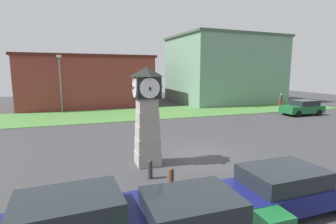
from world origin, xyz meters
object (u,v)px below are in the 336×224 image
(bollard_mid_row, at_px, (171,180))
(pedestrian_by_cars, at_px, (281,99))
(bollard_near_tower, at_px, (150,169))
(car_near_tower, at_px, (199,219))
(clock_tower, at_px, (147,115))
(street_lamp_near_road, at_px, (60,80))
(car_by_building, at_px, (287,188))
(car_end_of_row, at_px, (303,107))

(bollard_mid_row, xyz_separation_m, pedestrian_by_cars, (21.02, 17.92, 0.46))
(bollard_near_tower, distance_m, bollard_mid_row, 1.51)
(car_near_tower, bearing_deg, clock_tower, 87.99)
(pedestrian_by_cars, xyz_separation_m, street_lamp_near_road, (-25.93, 3.58, 2.60))
(car_by_building, bearing_deg, pedestrian_by_cars, 48.59)
(car_by_building, bearing_deg, street_lamp_near_road, 108.69)
(bollard_near_tower, distance_m, pedestrian_by_cars, 27.05)
(car_end_of_row, distance_m, street_lamp_near_road, 25.32)
(clock_tower, xyz_separation_m, bollard_near_tower, (-0.33, -1.70, -1.98))
(bollard_near_tower, bearing_deg, clock_tower, 79.12)
(clock_tower, relative_size, pedestrian_by_cars, 2.82)
(pedestrian_by_cars, distance_m, street_lamp_near_road, 26.30)
(clock_tower, distance_m, car_by_building, 6.58)
(bollard_near_tower, bearing_deg, car_end_of_row, 29.14)
(car_near_tower, xyz_separation_m, car_end_of_row, (18.67, 14.95, 0.05))
(pedestrian_by_cars, bearing_deg, bollard_mid_row, -139.55)
(clock_tower, height_order, street_lamp_near_road, street_lamp_near_road)
(car_by_building, xyz_separation_m, street_lamp_near_road, (-8.06, 23.84, 2.80))
(car_near_tower, bearing_deg, car_end_of_row, 38.68)
(car_end_of_row, xyz_separation_m, street_lamp_near_road, (-23.27, 9.59, 2.76))
(bollard_mid_row, height_order, pedestrian_by_cars, pedestrian_by_cars)
(bollard_near_tower, relative_size, car_end_of_row, 0.20)
(bollard_near_tower, height_order, car_near_tower, car_near_tower)
(bollard_mid_row, bearing_deg, street_lamp_near_road, 102.85)
(car_end_of_row, distance_m, pedestrian_by_cars, 6.57)
(street_lamp_near_road, bearing_deg, bollard_near_tower, -77.40)
(bollard_near_tower, height_order, car_by_building, car_by_building)
(pedestrian_by_cars, height_order, street_lamp_near_road, street_lamp_near_road)
(clock_tower, distance_m, car_end_of_row, 20.50)
(clock_tower, bearing_deg, car_by_building, -59.32)
(car_by_building, distance_m, car_end_of_row, 20.84)
(car_near_tower, height_order, car_by_building, car_by_building)
(bollard_near_tower, height_order, street_lamp_near_road, street_lamp_near_road)
(car_by_building, distance_m, pedestrian_by_cars, 27.01)
(bollard_mid_row, bearing_deg, bollard_near_tower, 106.30)
(bollard_near_tower, height_order, car_end_of_row, car_end_of_row)
(car_end_of_row, relative_size, street_lamp_near_road, 0.67)
(car_by_building, relative_size, pedestrian_by_cars, 2.69)
(bollard_mid_row, distance_m, pedestrian_by_cars, 27.63)
(bollard_near_tower, xyz_separation_m, pedestrian_by_cars, (21.44, 16.48, 0.52))
(clock_tower, distance_m, pedestrian_by_cars, 25.81)
(car_near_tower, xyz_separation_m, street_lamp_near_road, (-4.59, 24.54, 2.81))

